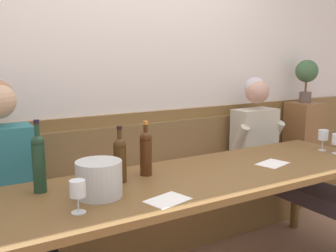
% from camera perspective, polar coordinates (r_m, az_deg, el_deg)
% --- Properties ---
extents(room_wall_back, '(6.80, 0.08, 2.80)m').
position_cam_1_polar(room_wall_back, '(3.06, -5.46, 8.99)').
color(room_wall_back, silver).
rests_on(room_wall_back, ground).
extents(wood_wainscot_panel, '(6.80, 0.03, 1.03)m').
position_cam_1_polar(wood_wainscot_panel, '(3.16, -4.76, -7.31)').
color(wood_wainscot_panel, brown).
rests_on(wood_wainscot_panel, ground).
extents(wall_bench, '(2.92, 0.42, 0.94)m').
position_cam_1_polar(wall_bench, '(3.06, -2.92, -12.50)').
color(wall_bench, brown).
rests_on(wall_bench, ground).
extents(dining_table, '(2.62, 0.78, 0.76)m').
position_cam_1_polar(dining_table, '(2.38, 4.84, -8.96)').
color(dining_table, brown).
rests_on(dining_table, ground).
extents(person_center_right_seat, '(0.47, 1.24, 1.33)m').
position_cam_1_polar(person_center_right_seat, '(2.34, -21.98, -10.51)').
color(person_center_right_seat, '#2A3639').
rests_on(person_center_right_seat, ground).
extents(person_left_seat, '(0.50, 1.24, 1.29)m').
position_cam_1_polar(person_left_seat, '(3.31, 16.52, -4.77)').
color(person_left_seat, '#262D3B').
rests_on(person_left_seat, ground).
extents(ice_bucket, '(0.24, 0.24, 0.19)m').
position_cam_1_polar(ice_bucket, '(2.00, -10.14, -7.69)').
color(ice_bucket, beige).
rests_on(ice_bucket, dining_table).
extents(wine_bottle_amber_mid, '(0.07, 0.07, 0.32)m').
position_cam_1_polar(wine_bottle_amber_mid, '(2.20, -7.11, -4.74)').
color(wine_bottle_amber_mid, '#442910').
rests_on(wine_bottle_amber_mid, dining_table).
extents(wine_bottle_green_tall, '(0.07, 0.07, 0.33)m').
position_cam_1_polar(wine_bottle_green_tall, '(2.31, -3.29, -3.79)').
color(wine_bottle_green_tall, '#46230E').
rests_on(wine_bottle_green_tall, dining_table).
extents(wine_bottle_clear_water, '(0.07, 0.07, 0.39)m').
position_cam_1_polar(wine_bottle_clear_water, '(2.12, -18.56, -4.94)').
color(wine_bottle_clear_water, '#1B3824').
rests_on(wine_bottle_clear_water, dining_table).
extents(wine_glass_mid_left, '(0.07, 0.07, 0.15)m').
position_cam_1_polar(wine_glass_mid_left, '(1.81, -13.21, -9.26)').
color(wine_glass_mid_left, silver).
rests_on(wine_glass_mid_left, dining_table).
extents(wine_glass_right_end, '(0.07, 0.07, 0.16)m').
position_cam_1_polar(wine_glass_right_end, '(3.15, 21.94, -1.39)').
color(wine_glass_right_end, silver).
rests_on(wine_glass_right_end, dining_table).
extents(tasting_sheet_left_guest, '(0.24, 0.20, 0.00)m').
position_cam_1_polar(tasting_sheet_left_guest, '(2.68, 15.20, -5.37)').
color(tasting_sheet_left_guest, white).
rests_on(tasting_sheet_left_guest, dining_table).
extents(tasting_sheet_right_guest, '(0.24, 0.20, 0.00)m').
position_cam_1_polar(tasting_sheet_right_guest, '(1.95, -0.05, -10.88)').
color(tasting_sheet_right_guest, white).
rests_on(tasting_sheet_right_guest, dining_table).
extents(corner_pedestal, '(0.28, 0.28, 1.02)m').
position_cam_1_polar(corner_pedestal, '(4.10, 19.13, -3.81)').
color(corner_pedestal, brown).
rests_on(corner_pedestal, ground).
extents(potted_plant, '(0.22, 0.22, 0.41)m').
position_cam_1_polar(potted_plant, '(3.99, 19.79, 7.21)').
color(potted_plant, brown).
rests_on(potted_plant, corner_pedestal).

